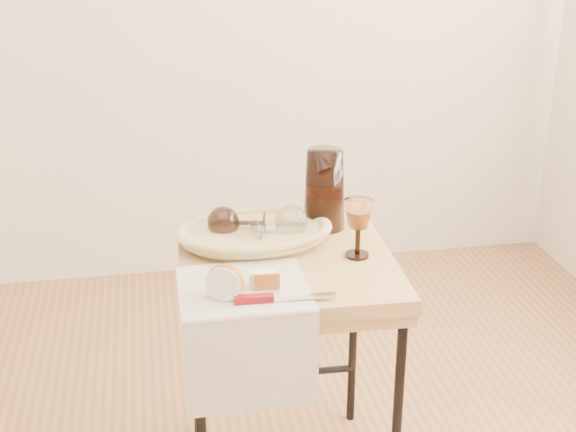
{
  "coord_description": "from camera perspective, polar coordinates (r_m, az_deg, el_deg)",
  "views": [
    {
      "loc": [
        0.07,
        -1.29,
        1.49
      ],
      "look_at": [
        0.39,
        0.42,
        0.79
      ],
      "focal_mm": 49.37,
      "sensor_mm": 36.0,
      "label": 1
    }
  ],
  "objects": [
    {
      "name": "wine_goblet",
      "position": [
        1.93,
        5.07,
        -0.89
      ],
      "size": [
        0.09,
        0.09,
        0.15
      ],
      "primitive_type": null,
      "rotation": [
        0.0,
        0.0,
        -0.3
      ],
      "color": "white",
      "rests_on": "side_table"
    },
    {
      "name": "apple_half",
      "position": [
        1.74,
        -4.51,
        -4.63
      ],
      "size": [
        0.1,
        0.07,
        0.08
      ],
      "primitive_type": "ellipsoid",
      "rotation": [
        0.0,
        0.0,
        -0.4
      ],
      "color": "#B2200E",
      "rests_on": "tea_towel"
    },
    {
      "name": "goblet_lying_a",
      "position": [
        2.01,
        -3.41,
        -0.49
      ],
      "size": [
        0.15,
        0.11,
        0.08
      ],
      "primitive_type": null,
      "rotation": [
        0.0,
        0.0,
        2.91
      ],
      "color": "#422821",
      "rests_on": "bread_basket"
    },
    {
      "name": "bread_basket",
      "position": [
        2.01,
        -2.44,
        -1.41
      ],
      "size": [
        0.36,
        0.25,
        0.05
      ],
      "primitive_type": null,
      "rotation": [
        0.0,
        0.0,
        0.03
      ],
      "color": "tan",
      "rests_on": "side_table"
    },
    {
      "name": "goblet_lying_b",
      "position": [
        1.99,
        -0.86,
        -0.68
      ],
      "size": [
        0.16,
        0.13,
        0.09
      ],
      "primitive_type": null,
      "rotation": [
        0.0,
        0.0,
        0.39
      ],
      "color": "white",
      "rests_on": "bread_basket"
    },
    {
      "name": "table_knife",
      "position": [
        1.73,
        -0.52,
        -5.84
      ],
      "size": [
        0.22,
        0.03,
        0.02
      ],
      "primitive_type": null,
      "rotation": [
        0.0,
        0.0,
        -0.04
      ],
      "color": "silver",
      "rests_on": "tea_towel"
    },
    {
      "name": "pitcher",
      "position": [
        2.09,
        2.64,
        1.95
      ],
      "size": [
        0.23,
        0.27,
        0.26
      ],
      "primitive_type": null,
      "rotation": [
        0.0,
        0.0,
        0.41
      ],
      "color": "black",
      "rests_on": "side_table"
    },
    {
      "name": "apple_wedge",
      "position": [
        1.78,
        -1.9,
        -4.54
      ],
      "size": [
        0.06,
        0.03,
        0.04
      ],
      "primitive_type": "cube",
      "rotation": [
        0.0,
        0.0,
        -0.06
      ],
      "color": "white",
      "rests_on": "tea_towel"
    },
    {
      "name": "side_table",
      "position": [
        2.1,
        -0.1,
        -11.31
      ],
      "size": [
        0.54,
        0.54,
        0.67
      ],
      "primitive_type": null,
      "rotation": [
        0.0,
        0.0,
        -0.03
      ],
      "color": "brown",
      "rests_on": "floor"
    },
    {
      "name": "tea_towel",
      "position": [
        1.79,
        -3.23,
        -5.21
      ],
      "size": [
        0.29,
        0.26,
        0.01
      ],
      "primitive_type": "cube",
      "rotation": [
        0.0,
        0.0,
        -0.01
      ],
      "color": "silver",
      "rests_on": "side_table"
    }
  ]
}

